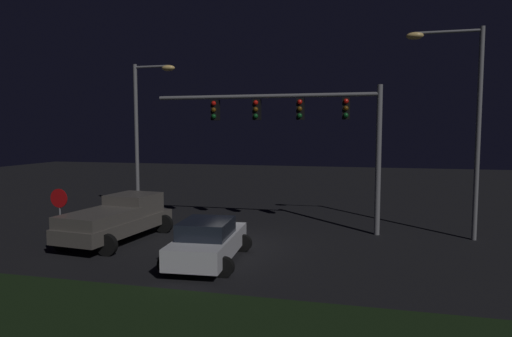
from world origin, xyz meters
name	(u,v)px	position (x,y,z in m)	size (l,w,h in m)	color
ground_plane	(236,242)	(0.00, 0.00, 0.00)	(80.00, 80.00, 0.00)	black
pickup_truck	(119,216)	(-4.81, -0.82, 1.00)	(3.25, 5.58, 1.80)	#514C47
car_sedan	(208,241)	(-0.16, -2.89, 0.74)	(2.68, 4.51, 1.51)	silver
traffic_signal_gantry	(301,120)	(2.23, 2.72, 5.03)	(10.32, 0.56, 6.50)	slate
street_lamp_left	(144,122)	(-6.20, 4.10, 5.01)	(2.33, 0.44, 7.97)	slate
street_lamp_right	(463,108)	(8.91, 2.74, 5.47)	(3.01, 0.44, 8.71)	slate
stop_sign	(59,205)	(-6.80, -1.93, 1.56)	(0.76, 0.08, 2.23)	slate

